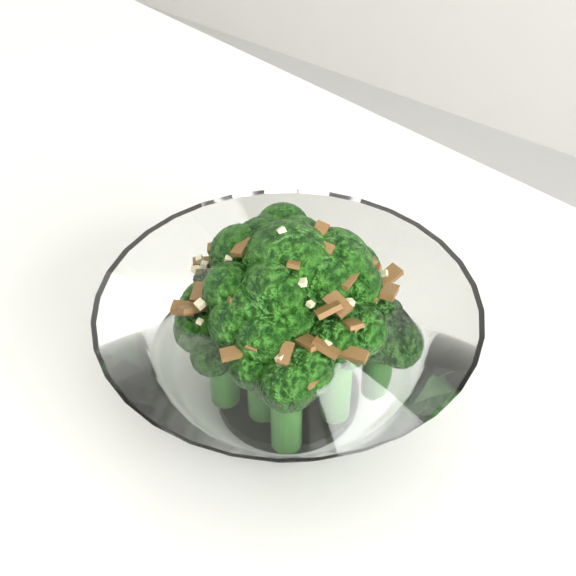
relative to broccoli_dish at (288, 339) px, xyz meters
The scene contains 1 object.
broccoli_dish is the anchor object (origin of this frame).
Camera 1 is at (0.31, 0.01, 1.12)m, focal length 55.00 mm.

